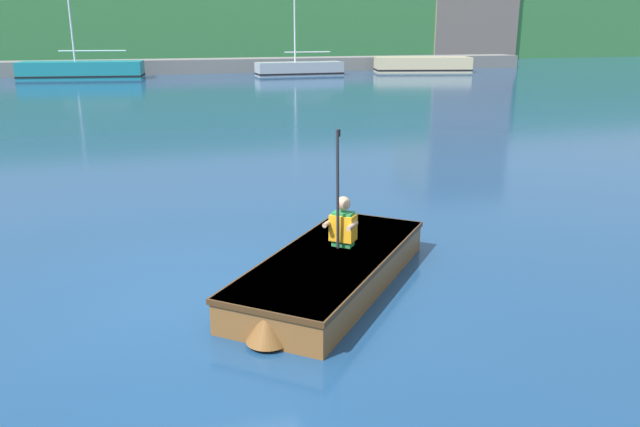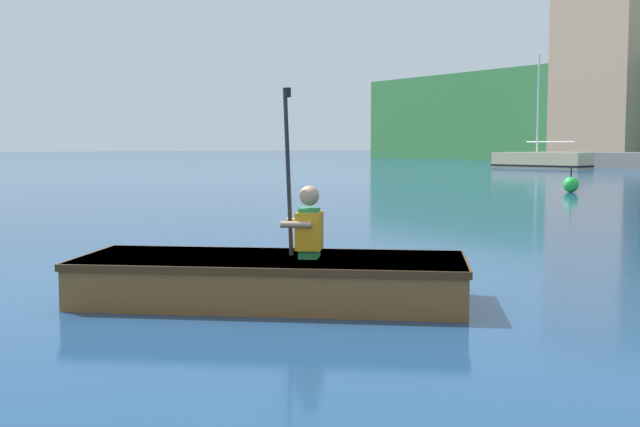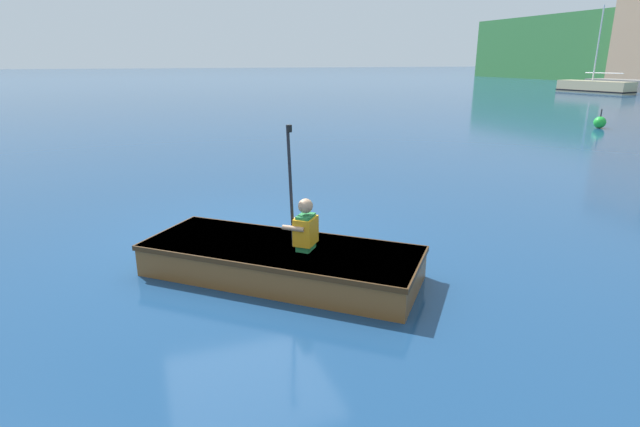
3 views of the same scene
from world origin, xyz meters
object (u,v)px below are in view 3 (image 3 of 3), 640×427
moored_boat_dock_east_inner (595,87)px  rowboat_foreground (277,258)px  person_paddler (305,226)px  channel_buoy (600,122)px

moored_boat_dock_east_inner → rowboat_foreground: 40.89m
rowboat_foreground → person_paddler: person_paddler is taller
moored_boat_dock_east_inner → channel_buoy: bearing=-47.4°
rowboat_foreground → channel_buoy: (-8.90, 15.11, -0.00)m
moored_boat_dock_east_inner → channel_buoy: (15.97, -17.34, -0.22)m
channel_buoy → moored_boat_dock_east_inner: bearing=132.6°
rowboat_foreground → channel_buoy: channel_buoy is taller
moored_boat_dock_east_inner → person_paddler: moored_boat_dock_east_inner is taller
moored_boat_dock_east_inner → person_paddler: size_ratio=4.48×
moored_boat_dock_east_inner → rowboat_foreground: (24.87, -32.45, -0.22)m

